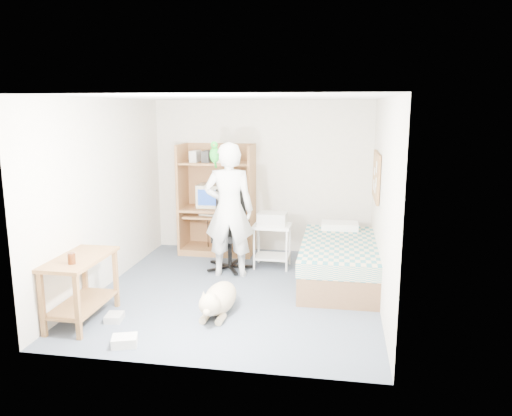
# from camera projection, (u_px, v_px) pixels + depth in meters

# --- Properties ---
(floor) EXTENTS (4.00, 4.00, 0.00)m
(floor) POSITION_uv_depth(u_px,v_px,m) (238.00, 291.00, 6.59)
(floor) COLOR #475261
(floor) RESTS_ON ground
(wall_back) EXTENTS (3.60, 0.02, 2.50)m
(wall_back) POSITION_uv_depth(u_px,v_px,m) (262.00, 177.00, 8.27)
(wall_back) COLOR silver
(wall_back) RESTS_ON floor
(wall_right) EXTENTS (0.02, 4.00, 2.50)m
(wall_right) POSITION_uv_depth(u_px,v_px,m) (383.00, 203.00, 6.04)
(wall_right) COLOR silver
(wall_right) RESTS_ON floor
(wall_left) EXTENTS (0.02, 4.00, 2.50)m
(wall_left) POSITION_uv_depth(u_px,v_px,m) (105.00, 194.00, 6.63)
(wall_left) COLOR silver
(wall_left) RESTS_ON floor
(ceiling) EXTENTS (3.60, 4.00, 0.02)m
(ceiling) POSITION_uv_depth(u_px,v_px,m) (237.00, 98.00, 6.09)
(ceiling) COLOR white
(ceiling) RESTS_ON wall_back
(computer_hutch) EXTENTS (1.20, 0.63, 1.80)m
(computer_hutch) POSITION_uv_depth(u_px,v_px,m) (218.00, 204.00, 8.22)
(computer_hutch) COLOR brown
(computer_hutch) RESTS_ON floor
(bed) EXTENTS (1.02, 2.02, 0.66)m
(bed) POSITION_uv_depth(u_px,v_px,m) (339.00, 261.00, 6.91)
(bed) COLOR brown
(bed) RESTS_ON floor
(side_desk) EXTENTS (0.50, 1.00, 0.75)m
(side_desk) POSITION_uv_depth(u_px,v_px,m) (81.00, 279.00, 5.58)
(side_desk) COLOR brown
(side_desk) RESTS_ON floor
(corkboard) EXTENTS (0.04, 0.94, 0.66)m
(corkboard) POSITION_uv_depth(u_px,v_px,m) (376.00, 176.00, 6.88)
(corkboard) COLOR #976F43
(corkboard) RESTS_ON wall_right
(office_chair) EXTENTS (0.65, 0.65, 1.15)m
(office_chair) POSITION_uv_depth(u_px,v_px,m) (230.00, 241.00, 7.46)
(office_chair) COLOR black
(office_chair) RESTS_ON floor
(person) EXTENTS (0.75, 0.55, 1.92)m
(person) POSITION_uv_depth(u_px,v_px,m) (229.00, 210.00, 7.04)
(person) COLOR white
(person) RESTS_ON floor
(parrot) EXTENTS (0.14, 0.25, 0.39)m
(parrot) POSITION_uv_depth(u_px,v_px,m) (215.00, 153.00, 6.93)
(parrot) COLOR #13861E
(parrot) RESTS_ON person
(dog) EXTENTS (0.38, 1.09, 0.41)m
(dog) POSITION_uv_depth(u_px,v_px,m) (219.00, 299.00, 5.84)
(dog) COLOR tan
(dog) RESTS_ON floor
(printer_cart) EXTENTS (0.56, 0.45, 0.66)m
(printer_cart) POSITION_uv_depth(u_px,v_px,m) (272.00, 239.00, 7.50)
(printer_cart) COLOR white
(printer_cart) RESTS_ON floor
(printer) EXTENTS (0.43, 0.33, 0.18)m
(printer) POSITION_uv_depth(u_px,v_px,m) (272.00, 219.00, 7.44)
(printer) COLOR #B3B3AE
(printer) RESTS_ON printer_cart
(crt_monitor) EXTENTS (0.40, 0.43, 0.37)m
(crt_monitor) POSITION_uv_depth(u_px,v_px,m) (210.00, 195.00, 8.22)
(crt_monitor) COLOR beige
(crt_monitor) RESTS_ON computer_hutch
(keyboard) EXTENTS (0.47, 0.22, 0.03)m
(keyboard) POSITION_uv_depth(u_px,v_px,m) (213.00, 215.00, 8.10)
(keyboard) COLOR beige
(keyboard) RESTS_ON computer_hutch
(pencil_cup) EXTENTS (0.08, 0.08, 0.12)m
(pencil_cup) POSITION_uv_depth(u_px,v_px,m) (237.00, 206.00, 8.07)
(pencil_cup) COLOR yellow
(pencil_cup) RESTS_ON computer_hutch
(drink_glass) EXTENTS (0.08, 0.08, 0.12)m
(drink_glass) POSITION_uv_depth(u_px,v_px,m) (72.00, 259.00, 5.28)
(drink_glass) COLOR #441E0A
(drink_glass) RESTS_ON side_desk
(floor_box_a) EXTENTS (0.30, 0.27, 0.10)m
(floor_box_a) POSITION_uv_depth(u_px,v_px,m) (125.00, 341.00, 5.07)
(floor_box_a) COLOR silver
(floor_box_a) RESTS_ON floor
(floor_box_b) EXTENTS (0.21, 0.24, 0.08)m
(floor_box_b) POSITION_uv_depth(u_px,v_px,m) (114.00, 317.00, 5.66)
(floor_box_b) COLOR #B5B4B0
(floor_box_b) RESTS_ON floor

